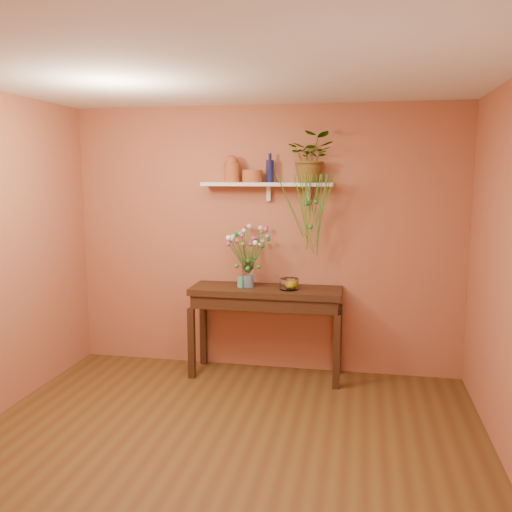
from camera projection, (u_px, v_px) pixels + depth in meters
name	position (u px, v px, depth m)	size (l,w,h in m)	color
room	(212.00, 276.00, 3.68)	(4.04, 4.04, 2.70)	brown
sideboard	(266.00, 301.00, 5.44)	(1.49, 0.48, 0.91)	#352112
wall_shelf	(268.00, 185.00, 5.40)	(1.30, 0.24, 0.19)	white
terracotta_jug	(232.00, 169.00, 5.44)	(0.19, 0.19, 0.26)	#9C4C28
terracotta_pot	(252.00, 176.00, 5.40)	(0.20, 0.20, 0.12)	#9C4C28
blue_bottle	(270.00, 171.00, 5.40)	(0.08, 0.08, 0.28)	#141742
spider_plant	(311.00, 157.00, 5.30)	(0.43, 0.38, 0.48)	#2F7428
plant_fronds	(310.00, 207.00, 5.20)	(0.58, 0.37, 0.79)	#2F7428
glass_vase	(248.00, 276.00, 5.45)	(0.12, 0.12, 0.25)	white
bouquet	(248.00, 243.00, 5.40)	(0.48, 0.52, 0.49)	#386B28
glass_bowl	(289.00, 284.00, 5.33)	(0.18, 0.18, 0.11)	white
lemon	(291.00, 285.00, 5.34)	(0.09, 0.09, 0.09)	yellow
carton	(241.00, 282.00, 5.43)	(0.05, 0.04, 0.11)	teal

